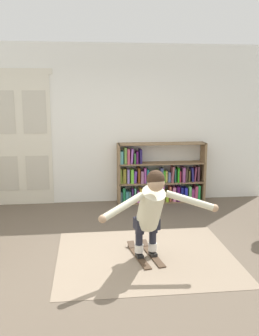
{
  "coord_description": "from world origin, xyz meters",
  "views": [
    {
      "loc": [
        -0.42,
        -4.37,
        2.05
      ],
      "look_at": [
        0.15,
        0.51,
        1.05
      ],
      "focal_mm": 40.23,
      "sensor_mm": 36.0,
      "label": 1
    }
  ],
  "objects": [
    {
      "name": "person_skier",
      "position": [
        0.33,
        -0.16,
        0.7
      ],
      "size": [
        1.4,
        0.78,
        1.11
      ],
      "color": "white",
      "rests_on": "skis_pair"
    },
    {
      "name": "bookshelf",
      "position": [
        0.9,
        2.39,
        0.45
      ],
      "size": [
        1.64,
        0.3,
        1.12
      ],
      "color": "olive",
      "rests_on": "ground"
    },
    {
      "name": "skis_pair",
      "position": [
        0.29,
        0.04,
        0.02
      ],
      "size": [
        0.39,
        0.78,
        0.07
      ],
      "color": "#4A3525",
      "rests_on": "rug"
    },
    {
      "name": "ground_plane",
      "position": [
        0.0,
        0.0,
        0.0
      ],
      "size": [
        7.2,
        7.2,
        0.0
      ],
      "primitive_type": "plane",
      "color": "brown"
    },
    {
      "name": "double_door",
      "position": [
        -1.59,
        2.54,
        1.23
      ],
      "size": [
        1.22,
        0.05,
        2.45
      ],
      "color": "beige",
      "rests_on": "ground"
    },
    {
      "name": "rug",
      "position": [
        0.3,
        0.01,
        0.0
      ],
      "size": [
        2.22,
        1.86,
        0.01
      ],
      "primitive_type": "cube",
      "color": "gray",
      "rests_on": "ground"
    },
    {
      "name": "back_wall",
      "position": [
        0.0,
        2.6,
        1.45
      ],
      "size": [
        6.0,
        0.1,
        2.9
      ],
      "primitive_type": "cube",
      "color": "white",
      "rests_on": "ground"
    }
  ]
}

